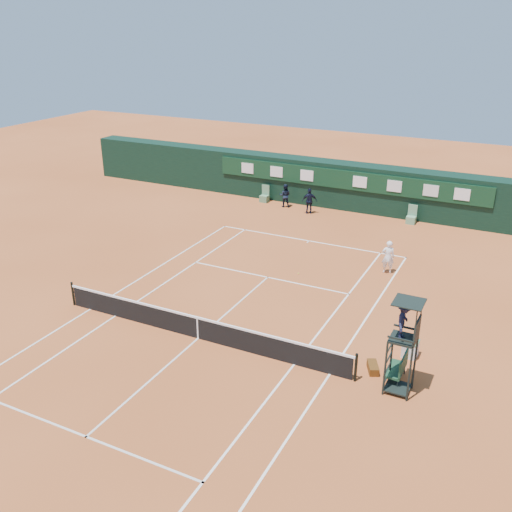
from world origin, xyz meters
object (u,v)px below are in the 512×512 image
Objects in this scene: tennis_net at (198,327)px; player_bench at (399,367)px; umpire_chair at (404,328)px; player at (388,257)px; cooler at (410,348)px.

tennis_net is 7.76m from player_bench.
player_bench is at bearing 102.13° from umpire_chair.
player_bench is 9.31m from player.
player_bench is at bearing -90.49° from cooler.
umpire_chair is at bearing 90.82° from player.
cooler is 7.61m from player.
cooler is (-0.10, 2.37, -2.13)m from umpire_chair.
umpire_chair is (7.86, 0.07, 1.95)m from tennis_net.
umpire_chair is at bearing 0.54° from tennis_net.
cooler is (7.75, 2.45, -0.18)m from tennis_net.
player is (5.05, 9.54, 0.34)m from tennis_net.
umpire_chair reaches higher than tennis_net.
player_bench is 1.83m from cooler.
tennis_net is at bearing -162.48° from cooler.
umpire_chair reaches higher than player_bench.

